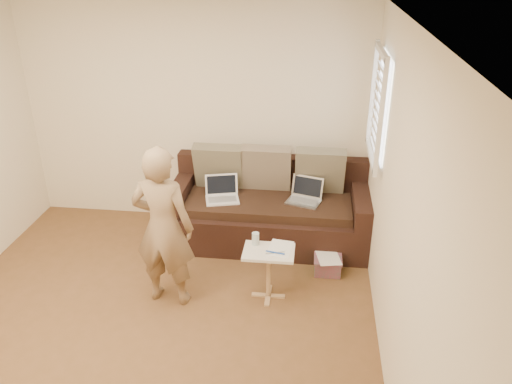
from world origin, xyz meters
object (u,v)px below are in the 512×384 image
Objects in this scene: drinking_glass at (256,239)px; striped_box at (328,264)px; laptop_silver at (303,202)px; laptop_white at (222,201)px; sofa at (269,206)px; person at (163,227)px; side_table at (268,274)px.

drinking_glass is 0.42× the size of striped_box.
laptop_silver is at bearing 118.32° from striped_box.
striped_box is (0.29, -0.53, -0.43)m from laptop_silver.
drinking_glass is (0.47, -0.86, 0.06)m from laptop_white.
drinking_glass is at bearing -92.04° from sofa.
laptop_white is 0.98m from drinking_glass.
striped_box is (0.71, 0.39, -0.49)m from drinking_glass.
laptop_white is at bearing 118.76° from drinking_glass.
laptop_white is at bearing 158.25° from striped_box.
sofa is at bearing -169.16° from laptop_silver.
laptop_silver is 1.02m from drinking_glass.
person is 0.86m from drinking_glass.
sofa is at bearing -3.12° from laptop_white.
laptop_white is at bearing -101.25° from person.
person is at bearing -119.48° from laptop_silver.
drinking_glass is at bearing 143.78° from side_table.
drinking_glass is (-0.14, 0.10, 0.32)m from side_table.
person is 13.02× the size of drinking_glass.
drinking_glass is at bearing -76.09° from laptop_white.
sofa is at bearing -119.29° from person.
person is at bearing -157.56° from striped_box.
laptop_silver is 1.71m from person.
side_table is at bearing -84.59° from sofa.
laptop_white is 3.01× the size of drinking_glass.
person reaches higher than drinking_glass.
sofa is 7.68× the size of striped_box.
side_table is 0.36m from drinking_glass.
striped_box is at bearing -151.82° from person.
side_table is at bearing -88.33° from laptop_silver.
sofa is 0.95m from striped_box.
drinking_glass is at bearing -151.03° from striped_box.
laptop_white reaches higher than drinking_glass.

